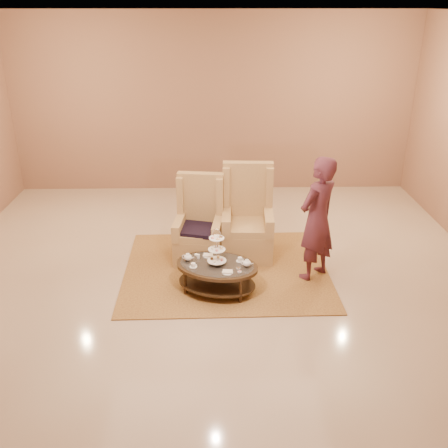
{
  "coord_description": "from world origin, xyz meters",
  "views": [
    {
      "loc": [
        0.0,
        -5.99,
        3.61
      ],
      "look_at": [
        0.14,
        0.2,
        0.85
      ],
      "focal_mm": 40.0,
      "sensor_mm": 36.0,
      "label": 1
    }
  ],
  "objects_px": {
    "armchair_left": "(200,231)",
    "armchair_right": "(247,225)",
    "tea_table": "(217,269)",
    "person": "(317,219)"
  },
  "relations": [
    {
      "from": "tea_table",
      "to": "armchair_right",
      "type": "distance_m",
      "value": 1.24
    },
    {
      "from": "tea_table",
      "to": "armchair_left",
      "type": "xyz_separation_m",
      "value": [
        -0.25,
        1.01,
        0.1
      ]
    },
    {
      "from": "armchair_left",
      "to": "armchair_right",
      "type": "height_order",
      "value": "armchair_right"
    },
    {
      "from": "person",
      "to": "armchair_right",
      "type": "bearing_deg",
      "value": -81.3
    },
    {
      "from": "tea_table",
      "to": "armchair_right",
      "type": "bearing_deg",
      "value": 84.83
    },
    {
      "from": "tea_table",
      "to": "armchair_left",
      "type": "distance_m",
      "value": 1.05
    },
    {
      "from": "armchair_left",
      "to": "tea_table",
      "type": "bearing_deg",
      "value": -69.39
    },
    {
      "from": "tea_table",
      "to": "person",
      "type": "bearing_deg",
      "value": 32.83
    },
    {
      "from": "tea_table",
      "to": "armchair_right",
      "type": "relative_size",
      "value": 0.92
    },
    {
      "from": "tea_table",
      "to": "armchair_left",
      "type": "bearing_deg",
      "value": 121.67
    }
  ]
}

